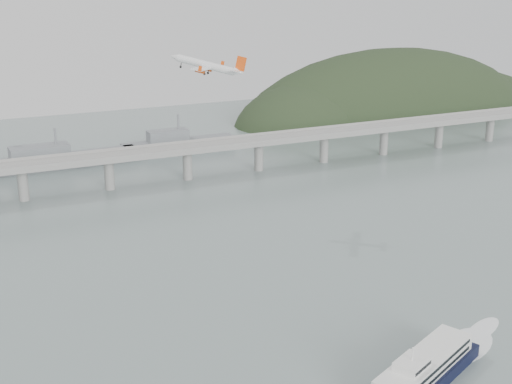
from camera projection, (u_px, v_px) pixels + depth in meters
ground at (318, 324)px, 255.27m from camera, size 900.00×900.00×0.00m
bridge at (155, 156)px, 422.01m from camera, size 800.00×22.00×23.90m
headland at (401, 130)px, 662.70m from camera, size 365.00×155.00×156.00m
ferry at (424, 371)px, 216.68m from camera, size 85.08×44.73×17.10m
airliner at (208, 66)px, 311.30m from camera, size 30.92×29.05×10.31m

